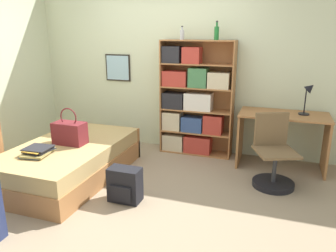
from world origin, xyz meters
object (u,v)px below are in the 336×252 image
object	(u,v)px
desk	(282,131)
backpack	(125,185)
handbag	(70,133)
desk_lamp	(309,93)
bookcase	(192,103)
bottle_brown	(217,33)
bed	(70,160)
desk_chair	(273,164)
bottle_green	(182,34)
book_stack_on_bed	(38,151)

from	to	relation	value
desk	backpack	distance (m)	2.24
handbag	backpack	size ratio (longest dim) A/B	1.21
backpack	desk_lamp	bearing A→B (deg)	40.67
bookcase	desk_lamp	size ratio (longest dim) A/B	3.87
bottle_brown	handbag	bearing A→B (deg)	-139.48
bed	bookcase	bearing A→B (deg)	48.06
bookcase	bottle_brown	bearing A→B (deg)	-4.91
desk_lamp	handbag	bearing A→B (deg)	-155.96
desk	desk_chair	distance (m)	0.66
bed	desk_chair	bearing A→B (deg)	14.00
bookcase	backpack	world-z (taller)	bookcase
desk	backpack	size ratio (longest dim) A/B	3.00
handbag	desk_chair	bearing A→B (deg)	13.73
bookcase	desk_chair	bearing A→B (deg)	-31.46
desk_lamp	backpack	size ratio (longest dim) A/B	1.14
desk_lamp	bottle_green	bearing A→B (deg)	176.59
bookcase	desk	distance (m)	1.34
bed	bottle_brown	distance (m)	2.58
bottle_brown	desk	xyz separation A→B (m)	(0.97, -0.12, -1.26)
handbag	desk_chair	size ratio (longest dim) A/B	0.53
bottle_brown	book_stack_on_bed	bearing A→B (deg)	-133.36
bottle_green	backpack	distance (m)	2.32
desk_lamp	bottle_brown	bearing A→B (deg)	176.51
bed	desk	world-z (taller)	desk
handbag	bookcase	world-z (taller)	bookcase
book_stack_on_bed	bottle_green	world-z (taller)	bottle_green
bottle_brown	desk_lamp	size ratio (longest dim) A/B	0.58
book_stack_on_bed	bottle_brown	world-z (taller)	bottle_brown
bottle_brown	desk	size ratio (longest dim) A/B	0.22
bottle_green	bottle_brown	size ratio (longest dim) A/B	0.75
bookcase	desk_lamp	xyz separation A→B (m)	(1.58, -0.10, 0.26)
handbag	book_stack_on_bed	size ratio (longest dim) A/B	1.20
desk_lamp	book_stack_on_bed	bearing A→B (deg)	-149.87
bookcase	bottle_green	size ratio (longest dim) A/B	8.99
bed	bottle_green	xyz separation A→B (m)	(1.06, 1.36, 1.54)
book_stack_on_bed	desk_lamp	xyz separation A→B (m)	(2.90, 1.69, 0.56)
desk_lamp	desk	bearing A→B (deg)	-170.83
desk	backpack	world-z (taller)	desk
bottle_brown	desk	world-z (taller)	bottle_brown
desk_lamp	desk_chair	distance (m)	1.07
bottle_brown	desk_lamp	distance (m)	1.45
desk	desk_chair	xyz separation A→B (m)	(-0.08, -0.60, -0.25)
bed	desk	distance (m)	2.82
book_stack_on_bed	bottle_brown	xyz separation A→B (m)	(1.66, 1.76, 1.30)
handbag	desk_lamp	bearing A→B (deg)	24.04
bookcase	desk_chair	xyz separation A→B (m)	(1.23, -0.75, -0.51)
desk_lamp	backpack	distance (m)	2.59
book_stack_on_bed	bottle_green	xyz separation A→B (m)	(1.16, 1.79, 1.27)
backpack	bookcase	bearing A→B (deg)	80.55
bed	handbag	world-z (taller)	handbag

